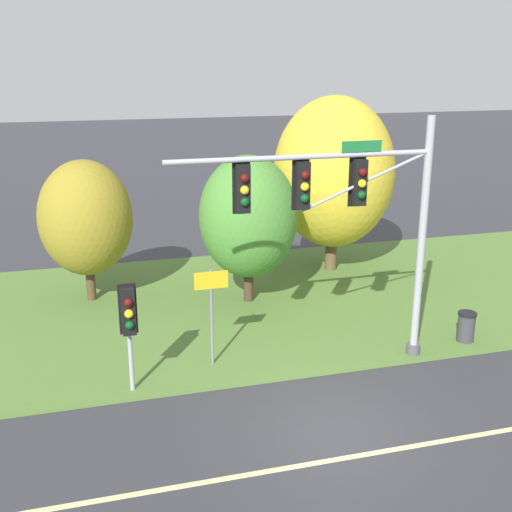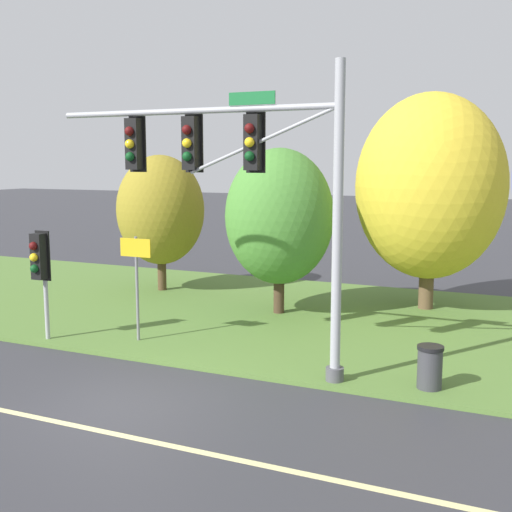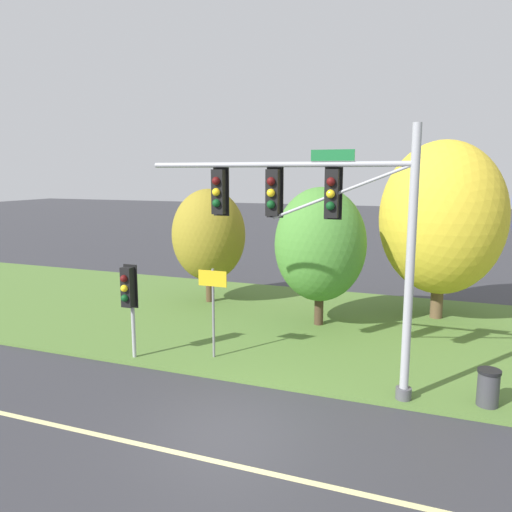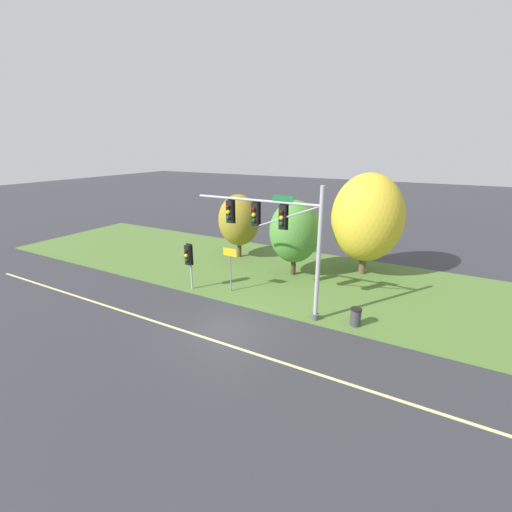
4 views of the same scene
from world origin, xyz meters
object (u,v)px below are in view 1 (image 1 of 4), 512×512
at_px(trash_bin, 466,326).
at_px(route_sign_post, 211,302).
at_px(tree_nearest_road, 86,218).
at_px(tree_behind_signpost, 334,173).
at_px(traffic_signal_mast, 349,208).
at_px(pedestrian_signal_near_kerb, 129,317).
at_px(tree_left_of_mast, 248,217).

bearing_deg(trash_bin, route_sign_post, 175.91).
xyz_separation_m(tree_nearest_road, tree_behind_signpost, (9.56, 0.94, 0.98)).
relative_size(traffic_signal_mast, route_sign_post, 2.59).
height_order(pedestrian_signal_near_kerb, tree_behind_signpost, tree_behind_signpost).
height_order(route_sign_post, trash_bin, route_sign_post).
bearing_deg(tree_nearest_road, traffic_signal_mast, -46.41).
xyz_separation_m(route_sign_post, tree_nearest_road, (-3.15, 6.13, 1.11)).
relative_size(tree_nearest_road, trash_bin, 5.40).
bearing_deg(pedestrian_signal_near_kerb, traffic_signal_mast, 1.23).
distance_m(route_sign_post, tree_nearest_road, 6.98).
xyz_separation_m(traffic_signal_mast, pedestrian_signal_near_kerb, (-5.90, -0.13, -2.41)).
bearing_deg(traffic_signal_mast, tree_left_of_mast, 103.62).
bearing_deg(trash_bin, tree_nearest_road, 148.55).
relative_size(tree_left_of_mast, trash_bin, 5.59).
height_order(route_sign_post, tree_left_of_mast, tree_left_of_mast).
distance_m(tree_behind_signpost, trash_bin, 8.51).
distance_m(route_sign_post, tree_behind_signpost, 9.77).
relative_size(tree_left_of_mast, tree_behind_signpost, 0.75).
distance_m(traffic_signal_mast, tree_nearest_road, 9.86).
relative_size(traffic_signal_mast, pedestrian_signal_near_kerb, 2.47).
distance_m(traffic_signal_mast, route_sign_post, 4.54).
xyz_separation_m(traffic_signal_mast, tree_left_of_mast, (-1.32, 5.45, -1.46)).
bearing_deg(route_sign_post, tree_nearest_road, 117.18).
bearing_deg(tree_nearest_road, route_sign_post, -62.82).
bearing_deg(route_sign_post, tree_left_of_mast, 63.54).
bearing_deg(traffic_signal_mast, pedestrian_signal_near_kerb, -178.77).
height_order(tree_nearest_road, tree_behind_signpost, tree_behind_signpost).
distance_m(traffic_signal_mast, tree_behind_signpost, 8.51).
distance_m(traffic_signal_mast, tree_left_of_mast, 5.80).
height_order(traffic_signal_mast, tree_behind_signpost, tree_behind_signpost).
relative_size(tree_nearest_road, tree_behind_signpost, 0.72).
distance_m(pedestrian_signal_near_kerb, trash_bin, 10.26).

